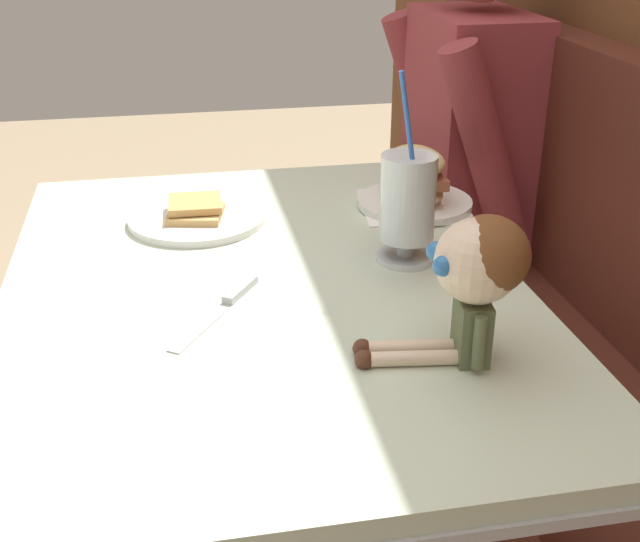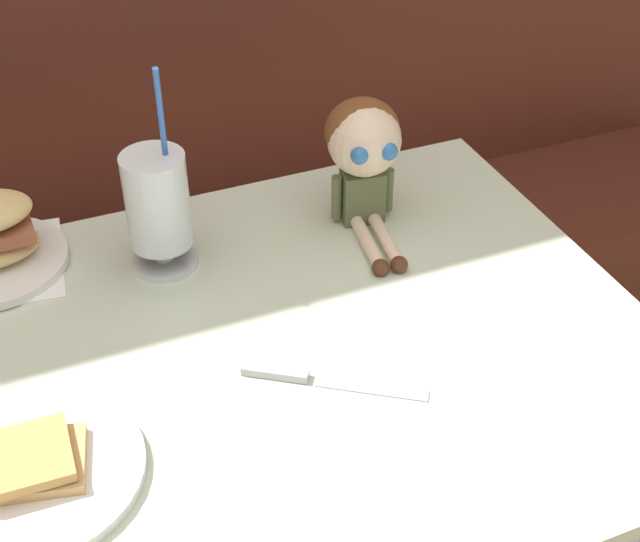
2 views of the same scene
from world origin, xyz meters
TOP-DOWN VIEW (x-y plane):
  - booth_bench at (0.00, 0.81)m, footprint 2.60×0.48m
  - diner_table at (0.00, 0.18)m, footprint 1.11×0.81m
  - toast_plate at (-0.27, 0.09)m, footprint 0.25×0.25m
  - milkshake_glass at (-0.03, 0.42)m, footprint 0.10×0.10m
  - butter_knife at (0.06, 0.12)m, footprint 0.21×0.15m
  - seated_doll at (0.28, 0.42)m, footprint 0.13×0.22m

SIDE VIEW (x-z plane):
  - booth_bench at x=0.00m, z-range -0.17..0.83m
  - diner_table at x=0.00m, z-range 0.17..0.91m
  - butter_knife at x=0.06m, z-range 0.74..0.75m
  - toast_plate at x=-0.27m, z-range 0.73..0.77m
  - milkshake_glass at x=-0.03m, z-range 0.69..1.00m
  - seated_doll at x=0.28m, z-range 0.77..0.97m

